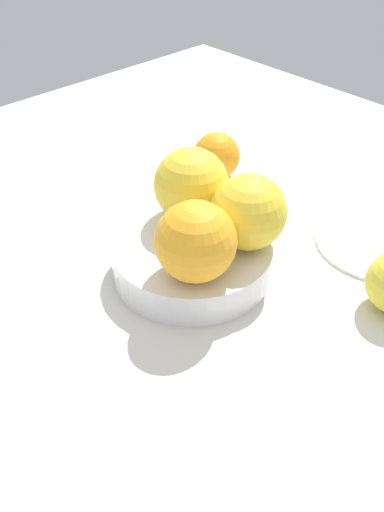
% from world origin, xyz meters
% --- Properties ---
extents(ground_plane, '(1.10, 1.10, 0.02)m').
position_xyz_m(ground_plane, '(0.00, 0.00, -0.01)').
color(ground_plane, silver).
extents(fruit_bowl, '(0.17, 0.17, 0.04)m').
position_xyz_m(fruit_bowl, '(0.00, 0.00, 0.02)').
color(fruit_bowl, white).
rests_on(fruit_bowl, ground_plane).
extents(orange_in_bowl_0, '(0.08, 0.08, 0.08)m').
position_xyz_m(orange_in_bowl_0, '(0.04, 0.04, 0.08)').
color(orange_in_bowl_0, yellow).
rests_on(orange_in_bowl_0, fruit_bowl).
extents(orange_in_bowl_1, '(0.08, 0.08, 0.08)m').
position_xyz_m(orange_in_bowl_1, '(-0.03, -0.04, 0.08)').
color(orange_in_bowl_1, '#F9A823').
rests_on(orange_in_bowl_1, fruit_bowl).
extents(orange_in_bowl_2, '(0.08, 0.08, 0.08)m').
position_xyz_m(orange_in_bowl_2, '(0.04, -0.04, 0.08)').
color(orange_in_bowl_2, yellow).
rests_on(orange_in_bowl_2, fruit_bowl).
extents(orange_loose_0, '(0.06, 0.06, 0.06)m').
position_xyz_m(orange_loose_0, '(0.17, 0.13, 0.03)').
color(orange_loose_0, orange).
rests_on(orange_loose_0, ground_plane).
extents(side_plate, '(0.15, 0.15, 0.01)m').
position_xyz_m(side_plate, '(0.20, -0.11, 0.00)').
color(side_plate, white).
rests_on(side_plate, ground_plane).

